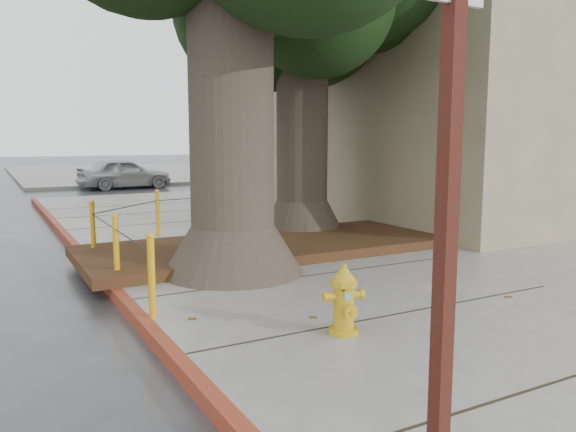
% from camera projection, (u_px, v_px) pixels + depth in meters
% --- Properties ---
extents(ground, '(140.00, 140.00, 0.00)m').
position_uv_depth(ground, '(359.00, 335.00, 6.03)').
color(ground, '#28282B').
rests_on(ground, ground).
extents(sidewalk_main, '(16.00, 26.00, 0.15)m').
position_uv_depth(sidewalk_main, '(533.00, 242.00, 11.04)').
color(sidewalk_main, slate).
rests_on(sidewalk_main, ground).
extents(sidewalk_far, '(16.00, 20.00, 0.15)m').
position_uv_depth(sidewalk_far, '(154.00, 172.00, 34.95)').
color(sidewalk_far, slate).
rests_on(sidewalk_far, ground).
extents(curb_red, '(0.14, 26.00, 0.16)m').
position_uv_depth(curb_red, '(118.00, 296.00, 7.24)').
color(curb_red, maroon).
rests_on(curb_red, ground).
extents(planter_bed, '(6.40, 2.60, 0.16)m').
position_uv_depth(planter_bed, '(270.00, 246.00, 9.82)').
color(planter_bed, black).
rests_on(planter_bed, sidewalk_main).
extents(building_corner, '(12.00, 13.00, 10.00)m').
position_uv_depth(building_corner, '(463.00, 45.00, 17.49)').
color(building_corner, gray).
rests_on(building_corner, ground).
extents(building_side_white, '(10.00, 10.00, 9.00)m').
position_uv_depth(building_side_white, '(325.00, 101.00, 35.62)').
color(building_side_white, silver).
rests_on(building_side_white, ground).
extents(building_side_grey, '(12.00, 14.00, 12.00)m').
position_uv_depth(building_side_grey, '(349.00, 88.00, 43.49)').
color(building_side_grey, slate).
rests_on(building_side_grey, ground).
extents(bollard_ring, '(3.79, 5.39, 0.95)m').
position_uv_depth(bollard_ring, '(162.00, 225.00, 9.33)').
color(bollard_ring, orange).
rests_on(bollard_ring, sidewalk_main).
extents(fire_hydrant, '(0.38, 0.36, 0.72)m').
position_uv_depth(fire_hydrant, '(344.00, 300.00, 5.58)').
color(fire_hydrant, gold).
rests_on(fire_hydrant, sidewalk_main).
extents(signpost, '(0.28, 0.07, 2.83)m').
position_uv_depth(signpost, '(446.00, 225.00, 2.20)').
color(signpost, '#471911').
rests_on(signpost, sidewalk_main).
extents(car_silver, '(3.93, 1.88, 1.29)m').
position_uv_depth(car_silver, '(125.00, 174.00, 23.68)').
color(car_silver, '#B7B7BD').
rests_on(car_silver, ground).
extents(car_red, '(4.10, 1.86, 1.31)m').
position_uv_depth(car_red, '(291.00, 168.00, 27.92)').
color(car_red, maroon).
rests_on(car_red, ground).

